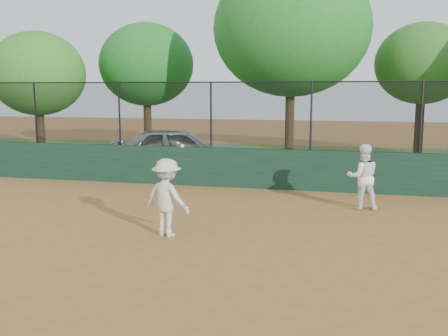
% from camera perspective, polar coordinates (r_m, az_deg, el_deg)
% --- Properties ---
extents(ground, '(80.00, 80.00, 0.00)m').
position_cam_1_polar(ground, '(9.77, -7.64, -8.78)').
color(ground, '#9A6531').
rests_on(ground, ground).
extents(back_wall, '(26.00, 0.20, 1.20)m').
position_cam_1_polar(back_wall, '(15.24, 0.34, 0.05)').
color(back_wall, '#183625').
rests_on(back_wall, ground).
extents(grass_strip, '(36.00, 12.00, 0.01)m').
position_cam_1_polar(grass_strip, '(21.16, 3.97, 0.91)').
color(grass_strip, '#325219').
rests_on(grass_strip, ground).
extents(parked_car, '(5.16, 3.33, 1.63)m').
position_cam_1_polar(parked_car, '(18.08, -5.22, 2.12)').
color(parked_car, '#B3B9BD').
rests_on(parked_car, ground).
extents(player_second, '(0.90, 0.76, 1.63)m').
position_cam_1_polar(player_second, '(12.86, 15.57, -0.98)').
color(player_second, white).
rests_on(player_second, ground).
extents(player_main, '(1.16, 0.89, 1.94)m').
position_cam_1_polar(player_main, '(10.18, -6.53, -3.38)').
color(player_main, beige).
rests_on(player_main, ground).
extents(fence_assembly, '(26.00, 0.06, 2.00)m').
position_cam_1_polar(fence_assembly, '(15.08, 0.25, 6.21)').
color(fence_assembly, black).
rests_on(fence_assembly, back_wall).
extents(tree_0, '(4.08, 3.71, 5.38)m').
position_cam_1_polar(tree_0, '(22.77, -20.55, 10.03)').
color(tree_0, '#462E19').
rests_on(tree_0, ground).
extents(tree_1, '(4.31, 3.92, 5.93)m').
position_cam_1_polar(tree_1, '(23.29, -8.87, 11.57)').
color(tree_1, '#462F18').
rests_on(tree_1, ground).
extents(tree_2, '(5.95, 5.41, 7.81)m').
position_cam_1_polar(tree_2, '(19.70, 7.72, 15.51)').
color(tree_2, '#483019').
rests_on(tree_2, ground).
extents(tree_3, '(3.77, 3.43, 5.62)m').
position_cam_1_polar(tree_3, '(21.93, 21.77, 10.98)').
color(tree_3, '#412A15').
rests_on(tree_3, ground).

